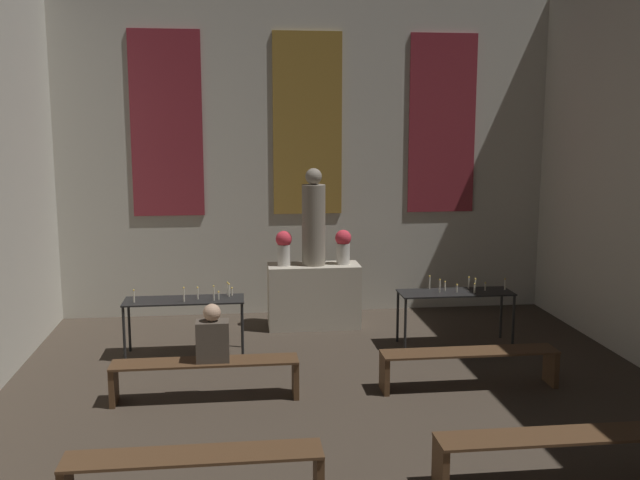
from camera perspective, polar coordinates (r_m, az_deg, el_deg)
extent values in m
cube|color=beige|center=(11.40, -1.04, 6.73)|extent=(8.00, 0.12, 5.05)
cube|color=maroon|center=(11.30, -12.18, 9.06)|extent=(1.09, 0.03, 2.83)
cube|color=olive|center=(11.31, -1.01, 9.27)|extent=(1.09, 0.03, 2.83)
cube|color=maroon|center=(11.73, 9.75, 9.14)|extent=(1.09, 0.03, 2.83)
cube|color=#BCB29E|center=(10.76, -0.50, -4.47)|extent=(1.37, 0.57, 0.95)
cylinder|color=gray|center=(10.56, -0.51, 1.20)|extent=(0.35, 0.35, 1.20)
sphere|color=gray|center=(10.48, -0.52, 5.11)|extent=(0.24, 0.24, 0.24)
cylinder|color=beige|center=(10.59, -2.90, -1.21)|extent=(0.20, 0.20, 0.31)
sphere|color=#DB3342|center=(10.55, -2.91, 0.08)|extent=(0.24, 0.24, 0.24)
cylinder|color=beige|center=(10.68, 1.86, -1.10)|extent=(0.20, 0.20, 0.31)
sphere|color=#DB3342|center=(10.64, 1.87, 0.17)|extent=(0.24, 0.24, 0.24)
cube|color=black|center=(9.57, -10.82, -4.75)|extent=(1.57, 0.51, 0.02)
cylinder|color=black|center=(9.53, -15.40, -7.32)|extent=(0.04, 0.04, 0.73)
cylinder|color=black|center=(9.42, -6.23, -7.23)|extent=(0.04, 0.04, 0.73)
cylinder|color=black|center=(9.96, -15.02, -6.58)|extent=(0.04, 0.04, 0.73)
cylinder|color=black|center=(9.86, -6.26, -6.48)|extent=(0.04, 0.04, 0.73)
cylinder|color=silver|center=(9.42, -10.83, -4.36)|extent=(0.02, 0.02, 0.17)
sphere|color=#F9CC4C|center=(9.40, -10.85, -3.78)|extent=(0.02, 0.02, 0.02)
cylinder|color=silver|center=(9.60, -7.29, -4.05)|extent=(0.02, 0.02, 0.16)
sphere|color=#F9CC4C|center=(9.58, -7.30, -3.51)|extent=(0.02, 0.02, 0.02)
cylinder|color=silver|center=(9.67, -7.06, -4.16)|extent=(0.02, 0.02, 0.09)
sphere|color=#F9CC4C|center=(9.66, -7.06, -3.83)|extent=(0.02, 0.02, 0.02)
cylinder|color=silver|center=(9.68, -7.40, -3.94)|extent=(0.02, 0.02, 0.16)
sphere|color=#F9CC4C|center=(9.66, -7.41, -3.40)|extent=(0.02, 0.02, 0.02)
cylinder|color=silver|center=(9.47, -8.12, -4.47)|extent=(0.02, 0.02, 0.09)
sphere|color=#F9CC4C|center=(9.46, -8.12, -4.13)|extent=(0.02, 0.02, 0.02)
cylinder|color=silver|center=(9.65, -8.50, -4.19)|extent=(0.02, 0.02, 0.10)
sphere|color=#F9CC4C|center=(9.64, -8.51, -3.83)|extent=(0.02, 0.02, 0.02)
cylinder|color=silver|center=(9.53, -14.66, -4.42)|extent=(0.02, 0.02, 0.15)
sphere|color=#F9CC4C|center=(9.51, -14.68, -3.91)|extent=(0.02, 0.02, 0.02)
cylinder|color=silver|center=(9.53, -9.76, -4.27)|extent=(0.02, 0.02, 0.15)
sphere|color=#F9CC4C|center=(9.51, -9.77, -3.77)|extent=(0.02, 0.02, 0.02)
cylinder|color=silver|center=(9.42, -8.50, -4.28)|extent=(0.02, 0.02, 0.18)
sphere|color=#F9CC4C|center=(9.40, -8.51, -3.67)|extent=(0.02, 0.02, 0.02)
cube|color=black|center=(10.00, 10.79, -4.14)|extent=(1.57, 0.51, 0.02)
cylinder|color=black|center=(9.68, 6.84, -6.79)|extent=(0.04, 0.04, 0.73)
cylinder|color=black|center=(10.13, 15.21, -6.32)|extent=(0.04, 0.04, 0.73)
cylinder|color=black|center=(10.11, 6.23, -6.09)|extent=(0.04, 0.04, 0.73)
cylinder|color=black|center=(10.54, 14.29, -5.68)|extent=(0.04, 0.04, 0.73)
cylinder|color=silver|center=(10.01, 9.97, -3.69)|extent=(0.02, 0.02, 0.12)
sphere|color=#F9CC4C|center=(10.00, 9.98, -3.30)|extent=(0.02, 0.02, 0.02)
cylinder|color=silver|center=(10.18, 11.81, -3.43)|extent=(0.02, 0.02, 0.15)
sphere|color=#F9CC4C|center=(10.16, 11.82, -2.95)|extent=(0.02, 0.02, 0.02)
cylinder|color=silver|center=(9.97, 12.31, -3.64)|extent=(0.02, 0.02, 0.18)
sphere|color=#F9CC4C|center=(9.95, 12.33, -3.07)|extent=(0.02, 0.02, 0.02)
cylinder|color=silver|center=(10.09, 8.76, -3.42)|extent=(0.02, 0.02, 0.17)
sphere|color=#F9CC4C|center=(10.06, 8.77, -2.88)|extent=(0.02, 0.02, 0.02)
cylinder|color=silver|center=(9.95, 10.89, -3.86)|extent=(0.02, 0.02, 0.10)
sphere|color=#F9CC4C|center=(9.94, 10.90, -3.53)|extent=(0.02, 0.02, 0.02)
cylinder|color=silver|center=(10.14, 13.07, -3.70)|extent=(0.02, 0.02, 0.10)
sphere|color=#F9CC4C|center=(10.12, 13.08, -3.36)|extent=(0.02, 0.02, 0.02)
cylinder|color=silver|center=(10.25, 14.57, -3.49)|extent=(0.02, 0.02, 0.14)
sphere|color=#F9CC4C|center=(10.23, 14.59, -3.03)|extent=(0.02, 0.02, 0.02)
cylinder|color=silver|center=(9.89, 9.55, -3.69)|extent=(0.02, 0.02, 0.17)
sphere|color=#F9CC4C|center=(9.87, 9.57, -3.15)|extent=(0.02, 0.02, 0.02)
cylinder|color=silver|center=(9.94, 12.25, -3.85)|extent=(0.02, 0.02, 0.12)
sphere|color=#F9CC4C|center=(9.93, 12.26, -3.45)|extent=(0.02, 0.02, 0.02)
cube|color=#4C331E|center=(5.99, -10.05, -16.60)|extent=(2.06, 0.36, 0.03)
cube|color=#4C331E|center=(6.11, -0.11, -18.24)|extent=(0.06, 0.32, 0.42)
cube|color=#4C331E|center=(6.54, 18.37, -14.65)|extent=(2.06, 0.36, 0.03)
cube|color=#4C331E|center=(6.30, 9.61, -17.50)|extent=(0.06, 0.32, 0.42)
cube|color=#4C331E|center=(8.08, -9.16, -9.61)|extent=(2.06, 0.36, 0.03)
cube|color=#4C331E|center=(8.26, -16.18, -11.09)|extent=(0.06, 0.32, 0.42)
cube|color=#4C331E|center=(8.18, -1.98, -10.94)|extent=(0.06, 0.32, 0.42)
cube|color=#4C331E|center=(8.50, 11.87, -8.74)|extent=(2.06, 0.36, 0.03)
cube|color=#4C331E|center=(8.32, 5.17, -10.61)|extent=(0.06, 0.32, 0.42)
cube|color=#4C331E|center=(8.93, 17.99, -9.63)|extent=(0.06, 0.32, 0.42)
cube|color=#4C4238|center=(8.01, -8.58, -7.99)|extent=(0.36, 0.24, 0.45)
sphere|color=tan|center=(7.92, -8.64, -5.76)|extent=(0.19, 0.19, 0.19)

